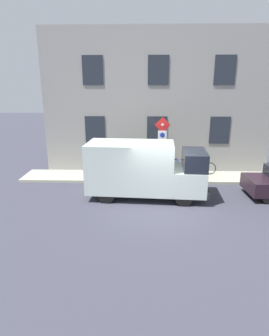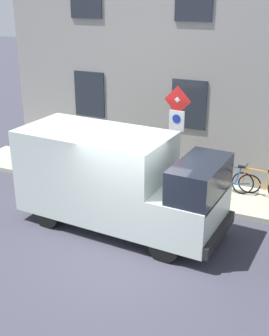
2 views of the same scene
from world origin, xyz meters
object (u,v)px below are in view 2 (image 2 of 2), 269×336
delivery_van (116,179)px  sign_post_stacked (177,128)px  pedestrian (118,148)px  bicycle_red (203,175)px  bicycle_blue (231,180)px  bicycle_green (177,171)px  bicycle_orange (261,185)px

delivery_van → sign_post_stacked: bearing=68.0°
delivery_van → pedestrian: (2.78, 1.34, -0.26)m
delivery_van → bicycle_red: 3.45m
bicycle_blue → bicycle_red: bearing=-4.8°
bicycle_red → bicycle_green: same height
bicycle_orange → delivery_van: bearing=44.4°
sign_post_stacked → bicycle_red: 2.15m
bicycle_blue → pedestrian: pedestrian is taller
bicycle_red → pedestrian: 2.85m
bicycle_orange → pedestrian: (-0.25, 4.50, 0.56)m
bicycle_green → sign_post_stacked: bearing=114.3°
sign_post_stacked → bicycle_blue: sign_post_stacked is taller
delivery_van → bicycle_red: delivery_van is taller
bicycle_orange → bicycle_blue: (-0.00, 0.86, 0.00)m
bicycle_blue → bicycle_red: same height
bicycle_green → pedestrian: (-0.25, 1.93, 0.56)m
delivery_van → bicycle_red: (3.03, -1.45, -0.82)m
bicycle_orange → sign_post_stacked: bearing=27.1°
delivery_van → bicycle_orange: size_ratio=3.18×
sign_post_stacked → bicycle_green: (1.12, 0.33, -1.76)m
bicycle_orange → bicycle_blue: size_ratio=1.00×
delivery_van → bicycle_blue: bearing=56.4°
bicycle_orange → bicycle_blue: 0.86m
sign_post_stacked → pedestrian: 2.70m
delivery_van → pedestrian: delivery_van is taller
sign_post_stacked → pedestrian: size_ratio=1.84×
bicycle_green → delivery_van: bearing=87.0°
bicycle_orange → bicycle_blue: bearing=0.7°
pedestrian → sign_post_stacked: bearing=-99.1°
delivery_van → bicycle_green: (3.03, -0.59, -0.82)m
bicycle_orange → bicycle_red: same height
bicycle_red → bicycle_green: 0.86m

